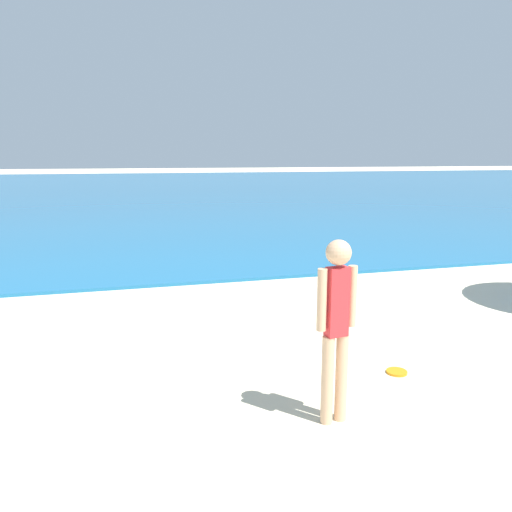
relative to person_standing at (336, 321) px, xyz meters
name	(u,v)px	position (x,y,z in m)	size (l,w,h in m)	color
water	(141,187)	(-0.11, 35.05, -0.90)	(160.00, 60.00, 0.06)	#1E6B9E
person_standing	(336,321)	(0.00, 0.00, 0.00)	(0.37, 0.22, 1.63)	#DDAD84
frisbee	(397,372)	(1.07, 0.73, -0.91)	(0.22, 0.22, 0.03)	orange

